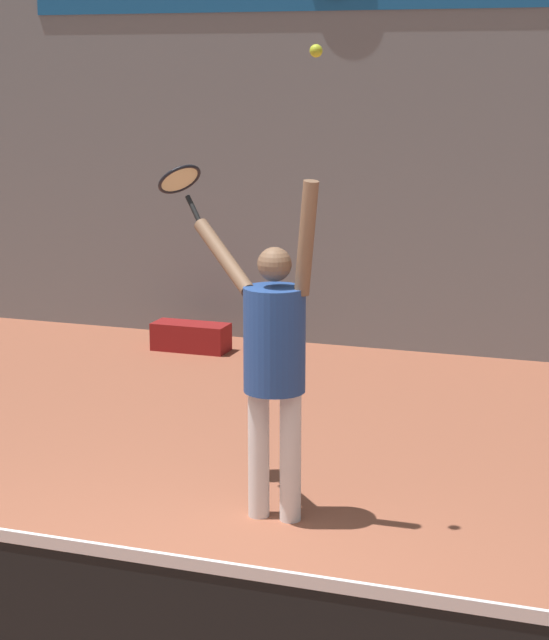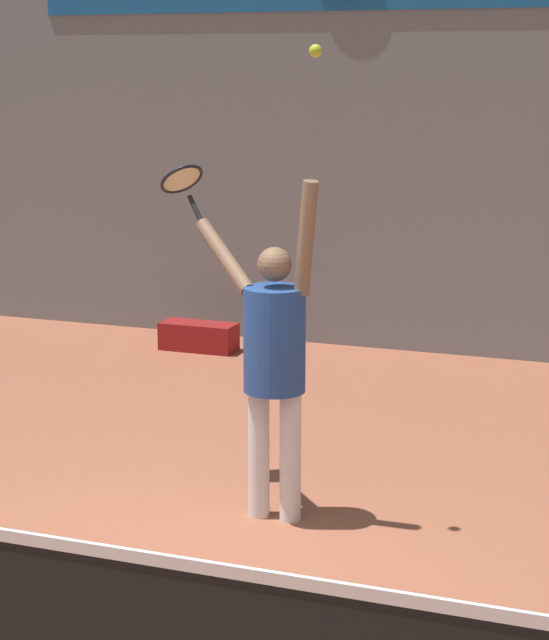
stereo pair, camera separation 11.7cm
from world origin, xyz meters
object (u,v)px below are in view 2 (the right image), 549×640
at_px(tennis_player, 274,352).
at_px(equipment_bag, 199,336).
at_px(tennis_ball, 316,51).
at_px(tennis_racket, 183,182).

height_order(tennis_player, equipment_bag, tennis_player).
distance_m(tennis_ball, equipment_bag, 5.25).
xyz_separation_m(tennis_player, tennis_racket, (-0.80, 0.48, 0.93)).
bearing_deg(equipment_bag, tennis_racket, -67.20).
height_order(tennis_player, tennis_ball, tennis_ball).
height_order(tennis_racket, equipment_bag, tennis_racket).
relative_size(tennis_ball, equipment_bag, 0.10).
xyz_separation_m(tennis_racket, equipment_bag, (-1.37, 3.26, -1.85)).
bearing_deg(equipment_bag, tennis_ball, -57.40).
xyz_separation_m(tennis_player, equipment_bag, (-2.17, 3.74, -0.91)).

